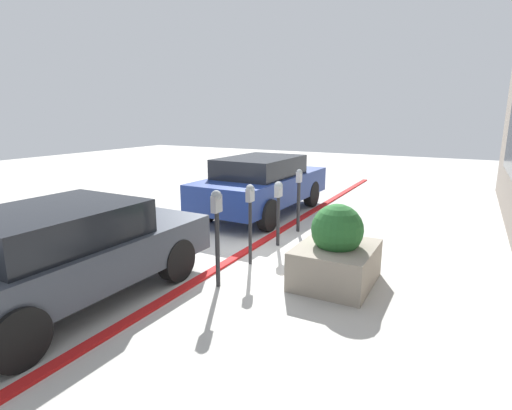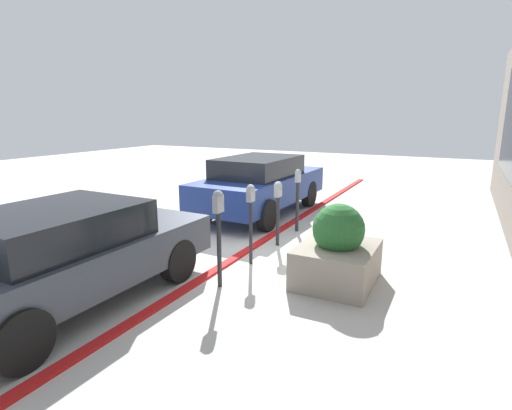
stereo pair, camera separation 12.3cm
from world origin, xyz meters
The scene contains 9 objects.
ground_plane centered at (0.00, 0.00, 0.00)m, with size 40.00×40.00×0.00m, color beige.
curb_strip centered at (0.00, 0.08, 0.02)m, with size 19.00×0.16×0.04m.
parking_meter_nearest centered at (-1.65, -0.31, 1.04)m, with size 0.18×0.15×1.50m.
parking_meter_second centered at (-0.59, -0.29, 0.99)m, with size 0.16×0.14×1.42m.
parking_meter_middle centered at (0.55, -0.28, 0.93)m, with size 0.20×0.17×1.30m.
parking_meter_fourth centered at (1.65, -0.26, 0.88)m, with size 0.15×0.12×1.41m.
planter_box centered at (-0.68, -1.85, 0.50)m, with size 1.36×1.13×1.26m.
parked_car_front centered at (-3.08, 1.23, 0.74)m, with size 4.13×1.92×1.39m.
parked_car_middle centered at (2.72, 1.18, 0.81)m, with size 4.52×1.90×1.51m.
Camera 1 is at (-6.39, -3.51, 2.57)m, focal length 28.00 mm.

